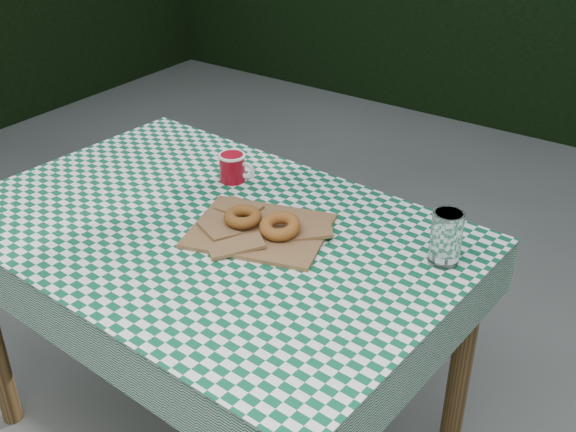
% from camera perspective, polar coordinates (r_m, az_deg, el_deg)
% --- Properties ---
extents(table, '(1.32, 0.93, 0.75)m').
position_cam_1_polar(table, '(1.99, -5.88, -10.28)').
color(table, '#4E301B').
rests_on(table, ground).
extents(tablecloth, '(1.34, 0.95, 0.01)m').
position_cam_1_polar(tablecloth, '(1.77, -6.50, -0.88)').
color(tablecloth, '#0C4F32').
rests_on(tablecloth, table).
extents(paper_bag, '(0.39, 0.35, 0.02)m').
position_cam_1_polar(paper_bag, '(1.73, -2.34, -1.12)').
color(paper_bag, '#976042').
rests_on(paper_bag, tablecloth).
extents(bagel_front, '(0.10, 0.10, 0.03)m').
position_cam_1_polar(bagel_front, '(1.74, -3.74, -0.06)').
color(bagel_front, brown).
rests_on(bagel_front, paper_bag).
extents(bagel_back, '(0.11, 0.11, 0.03)m').
position_cam_1_polar(bagel_back, '(1.69, -0.67, -0.84)').
color(bagel_back, '#A15421').
rests_on(bagel_back, paper_bag).
extents(coffee_mug, '(0.17, 0.17, 0.08)m').
position_cam_1_polar(coffee_mug, '(1.97, -4.61, 4.00)').
color(coffee_mug, maroon).
rests_on(coffee_mug, tablecloth).
extents(drinking_glass, '(0.09, 0.09, 0.13)m').
position_cam_1_polar(drinking_glass, '(1.63, 12.88, -1.76)').
color(drinking_glass, white).
rests_on(drinking_glass, tablecloth).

